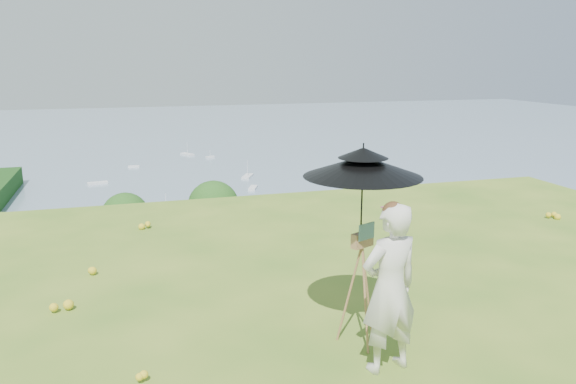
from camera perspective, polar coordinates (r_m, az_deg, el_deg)
name	(u,v)px	position (r m, az deg, el deg)	size (l,w,h in m)	color
ground	(445,308)	(7.97, 15.69, -11.30)	(14.00, 14.00, 0.00)	#477621
shoreline_tier	(164,322)	(90.17, -12.47, -12.80)	(170.00, 28.00, 8.00)	gray
bay_water	(135,149)	(248.92, -15.28, 4.26)	(700.00, 700.00, 0.00)	slate
slope_trees	(189,300)	(45.13, -10.05, -10.74)	(110.00, 50.00, 6.00)	#1A4C17
harbor_town	(162,283)	(87.54, -12.69, -8.98)	(110.00, 22.00, 5.00)	beige
moored_boats	(97,190)	(171.32, -18.79, 0.18)	(140.00, 140.00, 0.70)	silver
wildflowers	(436,297)	(8.13, 14.78, -10.24)	(10.00, 10.50, 0.12)	gold
painter	(390,288)	(6.03, 10.29, -9.61)	(0.68, 0.44, 1.85)	silver
field_easel	(361,284)	(6.58, 7.41, -9.24)	(0.56, 0.56, 1.48)	olive
sun_umbrella	(362,194)	(6.28, 7.52, -0.25)	(1.32, 1.32, 1.15)	black
painter_cap	(393,208)	(5.75, 10.65, -1.57)	(0.22, 0.26, 0.10)	#C46B7C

